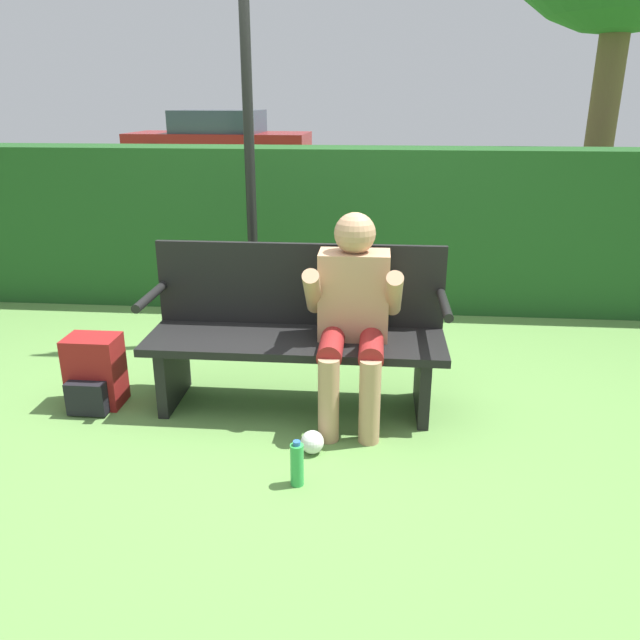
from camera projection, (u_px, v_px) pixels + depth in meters
name	position (u px, v px, depth m)	size (l,w,h in m)	color
ground_plane	(296.00, 406.00, 3.64)	(40.00, 40.00, 0.00)	#5B8942
hedge_back	(324.00, 228.00, 5.24)	(12.00, 0.48, 1.32)	#1E4C1E
park_bench	(297.00, 330.00, 3.56)	(1.68, 0.50, 0.91)	black
person_seated	(353.00, 308.00, 3.36)	(0.52, 0.58, 1.13)	tan
backpack	(94.00, 374.00, 3.59)	(0.30, 0.29, 0.42)	maroon
water_bottle	(297.00, 464.00, 2.87)	(0.06, 0.06, 0.23)	green
signpost	(248.00, 112.00, 4.10)	(0.33, 0.09, 2.89)	black
parked_car	(219.00, 141.00, 15.67)	(4.51, 1.99, 1.40)	maroon
litter_crumple	(312.00, 442.00, 3.14)	(0.12, 0.12, 0.12)	silver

